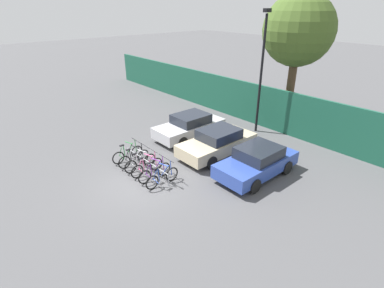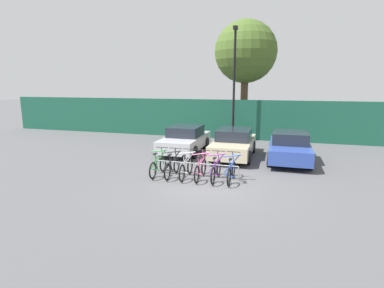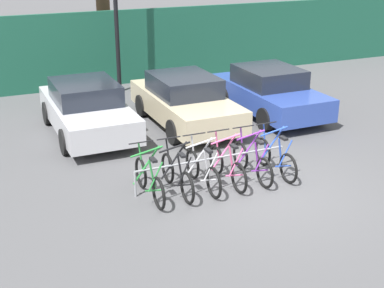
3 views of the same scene
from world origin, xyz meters
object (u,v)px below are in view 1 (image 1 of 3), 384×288
bicycle_blue (162,177)px  lamp_post (262,68)px  bike_rack (146,162)px  bicycle_black (134,158)px  bicycle_silver (140,162)px  car_silver (190,126)px  bicycle_pink (147,167)px  car_blue (257,162)px  bicycle_purple (155,172)px  tree_behind_hoarding (298,31)px  car_beige (217,142)px  bicycle_green (128,154)px

bicycle_blue → lamp_post: (-1.18, 7.97, 3.46)m
bike_rack → bicycle_black: bicycle_black is taller
bicycle_silver → car_silver: car_silver is taller
bicycle_black → bicycle_blue: (2.34, 0.00, 0.00)m
bicycle_pink → car_blue: bearing=48.2°
bicycle_purple → lamp_post: 8.71m
bicycle_silver → car_silver: size_ratio=0.40×
bicycle_pink → bike_rack: bearing=151.7°
lamp_post → tree_behind_hoarding: bearing=83.6°
bicycle_purple → bike_rack: bearing=172.9°
car_blue → lamp_post: bearing=128.2°
car_beige → bicycle_green: bearing=-122.1°
bicycle_blue → bicycle_purple: bearing=-177.4°
car_beige → car_blue: 2.65m
bicycle_black → car_blue: car_blue is taller
bicycle_silver → bicycle_blue: same height
bicycle_silver → bicycle_pink: same height
lamp_post → bicycle_black: bearing=-98.3°
car_silver → bicycle_pink: bearing=-65.3°
bike_rack → bicycle_blue: (1.47, -0.15, -0.11)m
bicycle_black → car_silver: size_ratio=0.40×
car_silver → tree_behind_hoarding: tree_behind_hoarding is taller
bicycle_blue → bike_rack: bearing=176.8°
bicycle_green → bicycle_purple: (2.36, 0.00, 0.00)m
bike_rack → bicycle_blue: 1.48m
bicycle_blue → bicycle_black: bearing=-177.4°
bicycle_silver → bicycle_pink: (0.57, 0.00, 0.00)m
bicycle_pink → car_silver: (-1.97, 4.27, 0.31)m
bicycle_pink → bicycle_blue: 1.19m
car_silver → car_blue: (5.30, -0.52, -0.00)m
bike_rack → bicycle_green: size_ratio=2.04×
bicycle_pink → car_blue: car_blue is taller
bicycle_black → car_blue: 5.85m
bicycle_purple → tree_behind_hoarding: 12.03m
bicycle_purple → car_blue: 4.65m
bike_rack → bicycle_green: 1.48m
bicycle_silver → bicycle_blue: (1.76, 0.00, 0.00)m
bicycle_black → car_beige: car_beige is taller
bicycle_green → tree_behind_hoarding: 12.20m
bicycle_black → bicycle_silver: (0.58, 0.00, 0.00)m
bicycle_green → car_silver: bearing=95.0°
bicycle_purple → car_beige: (0.08, 3.89, 0.31)m
bicycle_silver → bike_rack: bearing=30.7°
bicycle_blue → lamp_post: lamp_post is taller
bicycle_green → car_beige: bearing=60.0°
bicycle_silver → car_beige: (1.26, 3.89, 0.31)m
bike_rack → car_beige: car_beige is taller
bicycle_purple → car_silver: bearing=123.5°
car_blue → tree_behind_hoarding: size_ratio=0.51×
bicycle_green → bike_rack: bearing=7.8°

